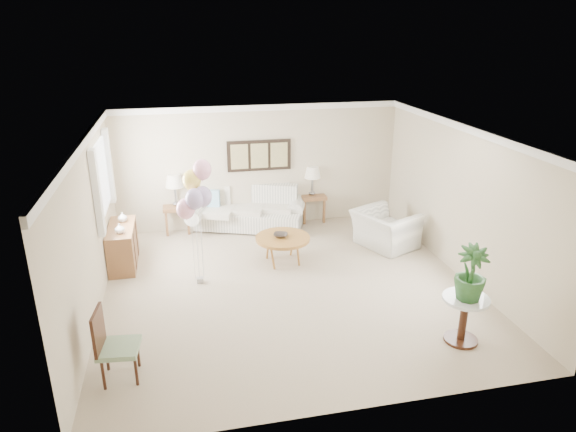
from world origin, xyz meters
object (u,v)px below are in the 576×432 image
at_px(armchair, 385,229).
at_px(accent_chair, 112,343).
at_px(coffee_table, 283,239).
at_px(balloon_cluster, 195,191).
at_px(sofa, 249,211).

bearing_deg(armchair, accent_chair, 98.83).
bearing_deg(coffee_table, balloon_cluster, -162.66).
bearing_deg(accent_chair, sofa, 63.64).
height_order(coffee_table, balloon_cluster, balloon_cluster).
distance_m(sofa, coffee_table, 1.93).
distance_m(sofa, armchair, 2.94).
bearing_deg(sofa, accent_chair, -116.36).
xyz_separation_m(coffee_table, balloon_cluster, (-1.52, -0.47, 1.16)).
bearing_deg(accent_chair, armchair, 32.93).
bearing_deg(armchair, sofa, 32.92).
relative_size(coffee_table, armchair, 0.90).
bearing_deg(sofa, coffee_table, -79.36).
bearing_deg(sofa, armchair, -32.98).
bearing_deg(balloon_cluster, accent_chair, -116.52).
bearing_deg(sofa, balloon_cluster, -116.21).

